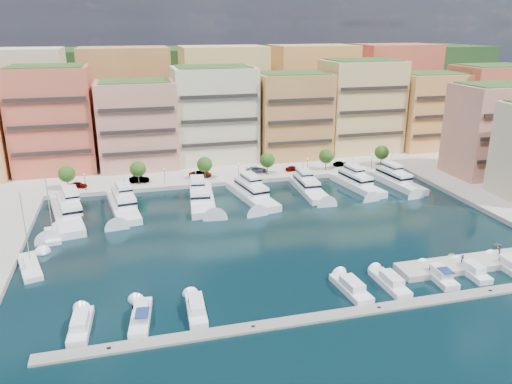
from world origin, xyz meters
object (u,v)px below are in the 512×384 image
cruiser_8 (472,272)px  car_4 (293,168)px  cruiser_9 (509,266)px  car_1 (139,179)px  person_1 (499,249)px  yacht_5 (356,182)px  tree_2 (205,165)px  lamppost_1 (164,174)px  tree_5 (382,152)px  car_3 (256,170)px  yacht_1 (123,204)px  lamppost_3 (307,163)px  lamppost_4 (372,159)px  cruiser_0 (81,326)px  car_2 (200,174)px  cruiser_7 (439,276)px  person_0 (462,259)px  car_0 (78,185)px  cruiser_5 (351,288)px  yacht_4 (308,187)px  tender_1 (451,254)px  cruiser_1 (141,318)px  lamppost_2 (238,168)px  car_5 (341,164)px  cruiser_6 (390,283)px  cruiser_2 (196,310)px  tree_4 (326,156)px  tree_3 (267,160)px  sailboat_1 (30,267)px  yacht_3 (251,193)px  tree_0 (67,174)px  yacht_2 (201,197)px  tree_1 (138,169)px

cruiser_8 → car_4: bearing=99.0°
cruiser_9 → car_1: 81.53m
car_1 → person_1: bearing=-131.5°
yacht_5 → cruiser_9: yacht_5 is taller
tree_2 → person_1: bearing=-53.2°
person_1 → lamppost_1: bearing=-77.2°
tree_5 → car_3: tree_5 is taller
yacht_1 → yacht_5: size_ratio=1.13×
lamppost_3 → lamppost_4: 18.00m
cruiser_0 → car_2: car_2 is taller
lamppost_1 → cruiser_7: (37.07, -55.80, -3.26)m
person_0 → lamppost_3: bearing=-10.9°
cruiser_9 → car_0: bearing=139.8°
cruiser_0 → cruiser_5: 37.89m
lamppost_1 → car_3: size_ratio=0.77×
tree_5 → yacht_4: tree_5 is taller
tree_5 → car_4: (-24.49, 1.26, -3.04)m
tender_1 → cruiser_1: bearing=81.1°
yacht_5 → car_2: bearing=157.6°
cruiser_7 → car_4: (-3.56, 59.36, 1.14)m
person_0 → person_1: size_ratio=1.02×
lamppost_4 → cruiser_8: bearing=-101.2°
lamppost_2 → tree_2: bearing=164.0°
tender_1 → car_5: car_5 is taller
cruiser_1 → cruiser_9: bearing=0.0°
tender_1 → cruiser_6: bearing=97.3°
cruiser_5 → cruiser_2: bearing=180.0°
tender_1 → person_1: person_1 is taller
yacht_5 → cruiser_8: bearing=-92.2°
cruiser_6 → car_2: bearing=108.0°
tree_4 → cruiser_8: size_ratio=0.78×
yacht_5 → person_1: bearing=-81.8°
tree_3 → lamppost_2: tree_3 is taller
tree_5 → cruiser_9: bearing=-98.0°
lamppost_1 → lamppost_4: (54.00, 0.00, 0.00)m
sailboat_1 → tree_4: bearing=29.9°
tree_3 → tree_5: bearing=0.0°
lamppost_1 → yacht_1: bearing=-130.7°
yacht_3 → person_1: bearing=-51.5°
tree_0 → yacht_1: tree_0 is taller
car_5 → person_0: bearing=174.5°
tree_5 → tree_2: bearing=180.0°
cruiser_0 → yacht_2: bearing=63.1°
tree_1 → cruiser_6: tree_1 is taller
yacht_3 → car_4: (15.23, 14.99, 0.50)m
tree_2 → cruiser_7: (27.07, -58.10, -4.17)m
yacht_2 → cruiser_5: (15.35, -44.46, -0.66)m
lamppost_3 → person_0: 54.29m
tree_5 → cruiser_1: (-65.98, -58.12, -4.17)m
cruiser_5 → person_0: bearing=5.5°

